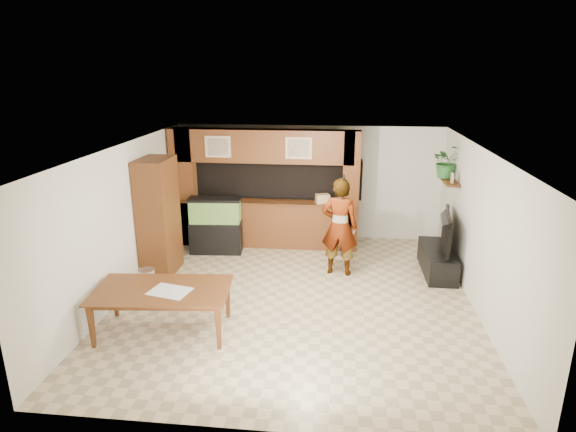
# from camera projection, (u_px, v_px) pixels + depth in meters

# --- Properties ---
(floor) EXTENTS (6.50, 6.50, 0.00)m
(floor) POSITION_uv_depth(u_px,v_px,m) (295.00, 297.00, 8.40)
(floor) COLOR #C9B28C
(floor) RESTS_ON ground
(ceiling) EXTENTS (6.50, 6.50, 0.00)m
(ceiling) POSITION_uv_depth(u_px,v_px,m) (296.00, 149.00, 7.63)
(ceiling) COLOR white
(ceiling) RESTS_ON wall_back
(wall_back) EXTENTS (6.00, 0.00, 6.00)m
(wall_back) POSITION_uv_depth(u_px,v_px,m) (309.00, 182.00, 11.10)
(wall_back) COLOR silver
(wall_back) RESTS_ON floor
(wall_left) EXTENTS (0.00, 6.50, 6.50)m
(wall_left) POSITION_uv_depth(u_px,v_px,m) (123.00, 221.00, 8.32)
(wall_left) COLOR silver
(wall_left) RESTS_ON floor
(wall_right) EXTENTS (0.00, 6.50, 6.50)m
(wall_right) POSITION_uv_depth(u_px,v_px,m) (482.00, 233.00, 7.70)
(wall_right) COLOR silver
(wall_right) RESTS_ON floor
(partition) EXTENTS (4.20, 0.99, 2.60)m
(partition) POSITION_uv_depth(u_px,v_px,m) (264.00, 187.00, 10.61)
(partition) COLOR brown
(partition) RESTS_ON floor
(wall_clock) EXTENTS (0.05, 0.25, 0.25)m
(wall_clock) POSITION_uv_depth(u_px,v_px,m) (145.00, 175.00, 9.09)
(wall_clock) COLOR black
(wall_clock) RESTS_ON wall_left
(wall_shelf) EXTENTS (0.25, 0.90, 0.04)m
(wall_shelf) POSITION_uv_depth(u_px,v_px,m) (449.00, 181.00, 9.45)
(wall_shelf) COLOR #5C3316
(wall_shelf) RESTS_ON wall_right
(pantry_cabinet) EXTENTS (0.56, 0.92, 2.24)m
(pantry_cabinet) POSITION_uv_depth(u_px,v_px,m) (159.00, 217.00, 9.15)
(pantry_cabinet) COLOR #5C3316
(pantry_cabinet) RESTS_ON floor
(trash_can) EXTENTS (0.28, 0.28, 0.52)m
(trash_can) POSITION_uv_depth(u_px,v_px,m) (147.00, 283.00, 8.33)
(trash_can) COLOR #B2B2B7
(trash_can) RESTS_ON floor
(aquarium) EXTENTS (1.10, 0.41, 1.22)m
(aquarium) POSITION_uv_depth(u_px,v_px,m) (216.00, 226.00, 10.27)
(aquarium) COLOR black
(aquarium) RESTS_ON floor
(tv_stand) EXTENTS (0.53, 1.46, 0.49)m
(tv_stand) POSITION_uv_depth(u_px,v_px,m) (437.00, 261.00, 9.35)
(tv_stand) COLOR black
(tv_stand) RESTS_ON floor
(television) EXTENTS (0.36, 1.29, 0.74)m
(television) POSITION_uv_depth(u_px,v_px,m) (440.00, 231.00, 9.17)
(television) COLOR black
(television) RESTS_ON tv_stand
(photo_frame) EXTENTS (0.03, 0.15, 0.20)m
(photo_frame) POSITION_uv_depth(u_px,v_px,m) (452.00, 178.00, 9.20)
(photo_frame) COLOR tan
(photo_frame) RESTS_ON wall_shelf
(potted_plant) EXTENTS (0.75, 0.70, 0.67)m
(potted_plant) POSITION_uv_depth(u_px,v_px,m) (447.00, 161.00, 9.55)
(potted_plant) COLOR #29662C
(potted_plant) RESTS_ON wall_shelf
(person) EXTENTS (0.75, 0.54, 1.90)m
(person) POSITION_uv_depth(u_px,v_px,m) (340.00, 227.00, 9.11)
(person) COLOR #9B7355
(person) RESTS_ON floor
(microphone) EXTENTS (0.03, 0.09, 0.15)m
(microphone) POSITION_uv_depth(u_px,v_px,m) (344.00, 178.00, 8.66)
(microphone) COLOR black
(microphone) RESTS_ON person
(dining_table) EXTENTS (2.09, 1.29, 0.70)m
(dining_table) POSITION_uv_depth(u_px,v_px,m) (163.00, 312.00, 7.18)
(dining_table) COLOR #5C3316
(dining_table) RESTS_ON floor
(newspaper_a) EXTENTS (0.66, 0.54, 0.01)m
(newspaper_a) POSITION_uv_depth(u_px,v_px,m) (170.00, 291.00, 7.04)
(newspaper_a) COLOR silver
(newspaper_a) RESTS_ON dining_table
(counter_box) EXTENTS (0.33, 0.27, 0.19)m
(counter_box) POSITION_uv_depth(u_px,v_px,m) (323.00, 199.00, 10.35)
(counter_box) COLOR tan
(counter_box) RESTS_ON partition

